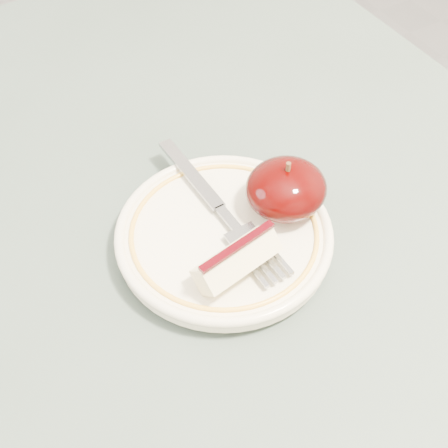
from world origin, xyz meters
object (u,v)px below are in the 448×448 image
apple_half (286,189)px  fork (220,209)px  plate (224,235)px  table (109,334)px

apple_half → fork: 0.06m
fork → plate: bearing=156.5°
table → fork: size_ratio=4.82×
table → apple_half: 0.21m
table → plate: bearing=-11.8°
table → plate: (0.11, -0.02, 0.10)m
plate → fork: size_ratio=0.98×
plate → fork: 0.02m
plate → table: bearing=168.2°
table → apple_half: size_ratio=12.91×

